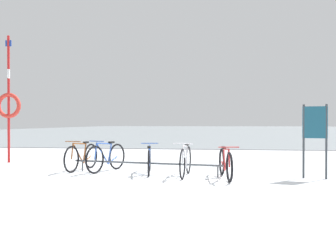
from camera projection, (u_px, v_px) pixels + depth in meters
name	position (u px, v px, depth m)	size (l,w,h in m)	color
ground	(211.00, 130.00, 60.67)	(80.00, 132.00, 0.08)	silver
bike_rack	(146.00, 164.00, 8.94)	(4.04, 0.74, 0.31)	#4C5156
bicycle_0	(82.00, 157.00, 9.63)	(0.47, 1.70, 0.83)	black
bicycle_1	(106.00, 157.00, 9.41)	(0.68, 1.61, 0.85)	black
bicycle_2	(149.00, 160.00, 8.99)	(0.46, 1.62, 0.77)	black
bicycle_3	(186.00, 161.00, 8.52)	(0.46, 1.66, 0.84)	black
bicycle_4	(225.00, 164.00, 8.20)	(0.46, 1.72, 0.78)	black
info_sign	(315.00, 129.00, 8.20)	(0.55, 0.14, 1.75)	#33383D
rescue_post	(9.00, 103.00, 11.49)	(0.84, 0.13, 4.17)	red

